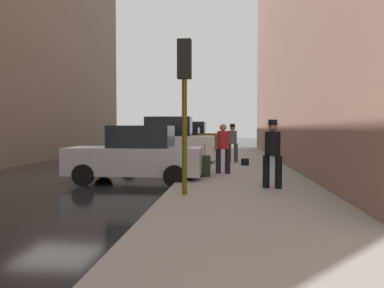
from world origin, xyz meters
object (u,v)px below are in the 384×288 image
(fire_hydrant, at_px, (198,161))
(duffel_bag, at_px, (245,162))
(parked_bronze_suv, at_px, (190,138))
(traffic_light, at_px, (184,83))
(pedestrian_in_red_jacket, at_px, (223,146))
(pedestrian_with_fedora, at_px, (272,150))
(parked_silver_sedan, at_px, (137,155))
(pedestrian_with_beanie, at_px, (232,141))
(rolling_suitcase, at_px, (205,165))
(parked_white_van, at_px, (166,143))
(parked_gray_coupe, at_px, (181,142))

(fire_hydrant, height_order, duffel_bag, fire_hydrant)
(parked_bronze_suv, relative_size, traffic_light, 1.29)
(parked_bronze_suv, xyz_separation_m, pedestrian_in_red_jacket, (2.71, -15.67, 0.07))
(fire_hydrant, xyz_separation_m, traffic_light, (0.05, -4.99, 2.26))
(traffic_light, distance_m, pedestrian_with_fedora, 2.94)
(fire_hydrant, distance_m, duffel_bag, 3.02)
(traffic_light, bearing_deg, parked_silver_sedan, 122.00)
(pedestrian_with_beanie, height_order, pedestrian_with_fedora, same)
(pedestrian_with_fedora, bearing_deg, duffel_bag, 93.68)
(pedestrian_with_fedora, relative_size, rolling_suitcase, 1.71)
(parked_white_van, xyz_separation_m, duffel_bag, (3.62, -1.25, -0.74))
(pedestrian_in_red_jacket, relative_size, pedestrian_with_fedora, 0.96)
(parked_gray_coupe, xyz_separation_m, rolling_suitcase, (2.12, -11.11, -0.36))
(parked_white_van, relative_size, parked_bronze_suv, 1.00)
(parked_bronze_suv, height_order, rolling_suitcase, parked_bronze_suv)
(fire_hydrant, distance_m, traffic_light, 5.48)
(parked_silver_sedan, xyz_separation_m, duffel_bag, (3.62, 4.43, -0.56))
(duffel_bag, bearing_deg, pedestrian_with_beanie, 111.20)
(parked_white_van, xyz_separation_m, pedestrian_with_beanie, (3.10, 0.07, 0.10))
(traffic_light, relative_size, pedestrian_in_red_jacket, 2.11)
(pedestrian_with_fedora, xyz_separation_m, duffel_bag, (-0.40, 6.24, -0.85))
(parked_bronze_suv, bearing_deg, fire_hydrant, -83.12)
(fire_hydrant, height_order, traffic_light, traffic_light)
(fire_hydrant, xyz_separation_m, duffel_bag, (1.81, 2.40, -0.21))
(traffic_light, bearing_deg, parked_gray_coupe, 97.21)
(fire_hydrant, bearing_deg, parked_silver_sedan, -131.73)
(pedestrian_in_red_jacket, bearing_deg, traffic_light, -101.38)
(parked_silver_sedan, xyz_separation_m, pedestrian_in_red_jacket, (2.71, 1.29, 0.26))
(parked_bronze_suv, xyz_separation_m, fire_hydrant, (1.80, -14.95, -0.54))
(traffic_light, relative_size, rolling_suitcase, 3.46)
(duffel_bag, bearing_deg, pedestrian_with_fedora, -86.32)
(pedestrian_with_beanie, height_order, rolling_suitcase, pedestrian_with_beanie)
(parked_silver_sedan, distance_m, pedestrian_in_red_jacket, 3.01)
(parked_silver_sedan, bearing_deg, fire_hydrant, 48.27)
(parked_gray_coupe, xyz_separation_m, duffel_bag, (3.62, -7.26, -0.56))
(parked_bronze_suv, relative_size, pedestrian_with_beanie, 2.61)
(fire_hydrant, bearing_deg, pedestrian_in_red_jacket, -38.78)
(parked_gray_coupe, bearing_deg, parked_bronze_suv, 90.00)
(fire_hydrant, distance_m, pedestrian_with_beanie, 4.00)
(fire_hydrant, height_order, pedestrian_with_fedora, pedestrian_with_fedora)
(traffic_light, xyz_separation_m, pedestrian_in_red_jacket, (0.86, 4.26, -1.65))
(fire_hydrant, bearing_deg, pedestrian_with_beanie, 70.76)
(parked_silver_sedan, xyz_separation_m, parked_gray_coupe, (0.00, 11.68, 0.00))
(pedestrian_with_fedora, bearing_deg, parked_bronze_suv, 102.07)
(fire_hydrant, bearing_deg, traffic_light, -89.43)
(fire_hydrant, bearing_deg, parked_white_van, 116.29)
(traffic_light, distance_m, rolling_suitcase, 4.21)
(pedestrian_with_beanie, bearing_deg, fire_hydrant, -109.24)
(parked_gray_coupe, distance_m, pedestrian_with_beanie, 6.70)
(parked_silver_sedan, xyz_separation_m, pedestrian_with_fedora, (4.02, -1.82, 0.29))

